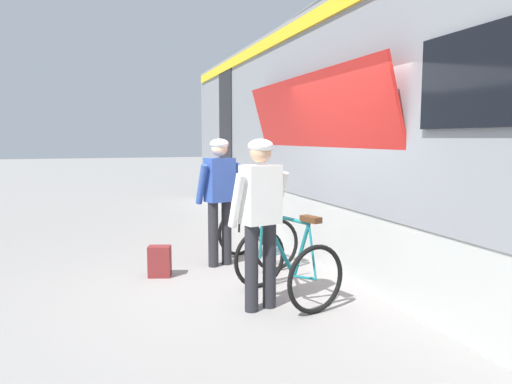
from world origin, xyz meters
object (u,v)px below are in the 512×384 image
object	(u,v)px
cyclist_far_in_white	(260,209)
backpack_on_platform	(160,261)
train_car	(485,122)
bicycle_far_teal	(286,264)
water_bottle_near_the_bikes	(274,249)
bicycle_near_black	(257,235)
cyclist_near_in_blue	(220,190)

from	to	relation	value
cyclist_far_in_white	backpack_on_platform	world-z (taller)	cyclist_far_in_white
train_car	bicycle_far_teal	size ratio (longest dim) A/B	15.30
bicycle_far_teal	water_bottle_near_the_bikes	world-z (taller)	bicycle_far_teal
cyclist_far_in_white	bicycle_far_teal	distance (m)	0.77
train_car	bicycle_far_teal	bearing A→B (deg)	177.25
cyclist_far_in_white	backpack_on_platform	size ratio (longest dim) A/B	4.40
backpack_on_platform	water_bottle_near_the_bikes	bearing A→B (deg)	35.99
backpack_on_platform	water_bottle_near_the_bikes	world-z (taller)	backpack_on_platform
train_car	backpack_on_platform	distance (m)	4.36
backpack_on_platform	cyclist_far_in_white	bearing A→B (deg)	-43.74
train_car	bicycle_far_teal	world-z (taller)	train_car
bicycle_near_black	bicycle_far_teal	world-z (taller)	same
train_car	water_bottle_near_the_bikes	world-z (taller)	train_car
water_bottle_near_the_bikes	bicycle_far_teal	bearing A→B (deg)	-106.76
water_bottle_near_the_bikes	backpack_on_platform	bearing A→B (deg)	-161.14
bicycle_far_teal	backpack_on_platform	distance (m)	1.81
bicycle_far_teal	backpack_on_platform	size ratio (longest dim) A/B	3.04
bicycle_near_black	backpack_on_platform	distance (m)	1.44
cyclist_far_in_white	bicycle_near_black	size ratio (longest dim) A/B	1.47
bicycle_far_teal	water_bottle_near_the_bikes	size ratio (longest dim) A/B	6.71
bicycle_near_black	cyclist_far_in_white	bearing A→B (deg)	-107.06
cyclist_far_in_white	water_bottle_near_the_bikes	bearing A→B (deg)	66.08
backpack_on_platform	bicycle_near_black	bearing A→B (deg)	28.36
cyclist_near_in_blue	bicycle_far_teal	xyz separation A→B (m)	(0.34, -1.64, -0.65)
cyclist_near_in_blue	bicycle_far_teal	size ratio (longest dim) A/B	1.45
bicycle_near_black	cyclist_near_in_blue	bearing A→B (deg)	176.99
train_car	cyclist_far_in_white	xyz separation A→B (m)	(-2.86, -0.07, -0.91)
bicycle_near_black	water_bottle_near_the_bikes	world-z (taller)	bicycle_near_black
train_car	bicycle_near_black	world-z (taller)	train_car
bicycle_near_black	water_bottle_near_the_bikes	size ratio (longest dim) A/B	6.62
cyclist_far_in_white	bicycle_near_black	bearing A→B (deg)	72.94
train_car	cyclist_near_in_blue	world-z (taller)	train_car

